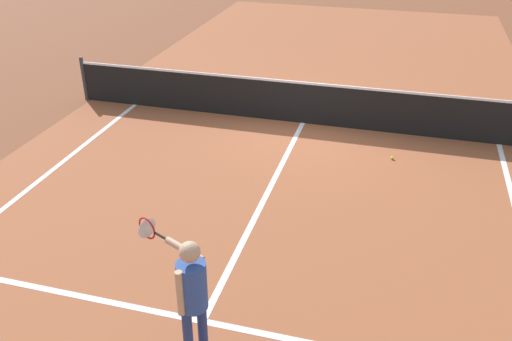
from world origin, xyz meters
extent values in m
plane|color=brown|center=(0.00, 0.00, 0.00)|extent=(60.00, 60.00, 0.00)
cube|color=#9E5433|center=(0.00, 0.00, 0.00)|extent=(10.62, 24.40, 0.00)
cube|color=white|center=(0.00, -6.40, 0.00)|extent=(8.22, 0.10, 0.01)
cube|color=white|center=(0.00, -3.20, 0.00)|extent=(0.10, 6.40, 0.01)
cylinder|color=#33383D|center=(-5.42, 0.00, 0.54)|extent=(0.09, 0.09, 1.07)
cube|color=black|center=(0.00, 0.00, 0.46)|extent=(10.83, 0.02, 0.91)
cube|color=white|center=(0.00, 0.00, 0.94)|extent=(10.83, 0.03, 0.05)
cylinder|color=navy|center=(0.11, -7.09, 0.41)|extent=(0.11, 0.11, 0.81)
cylinder|color=navy|center=(0.21, -6.90, 0.41)|extent=(0.11, 0.11, 0.81)
cylinder|color=#2D4C99|center=(0.16, -6.99, 1.10)|extent=(0.32, 0.32, 0.57)
sphere|color=tan|center=(0.16, -6.99, 1.54)|extent=(0.23, 0.23, 0.23)
cylinder|color=tan|center=(0.09, -7.15, 1.11)|extent=(0.08, 0.08, 0.55)
cylinder|color=tan|center=(-0.02, -6.72, 1.34)|extent=(0.54, 0.31, 0.08)
cylinder|color=black|center=(-0.37, -6.56, 1.34)|extent=(0.21, 0.12, 0.03)
torus|color=red|center=(-0.59, -6.46, 1.34)|extent=(0.26, 0.14, 0.28)
cylinder|color=silver|center=(-0.59, -6.46, 1.34)|extent=(0.11, 0.23, 0.25)
sphere|color=#CCE033|center=(2.03, -1.28, 0.03)|extent=(0.07, 0.07, 0.07)
camera|label=1|loc=(2.01, -11.12, 4.91)|focal=38.43mm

